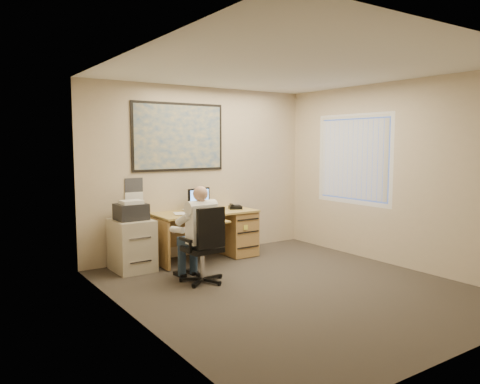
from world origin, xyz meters
TOP-DOWN VIEW (x-y plane):
  - room_shell at (0.00, 0.00)m, footprint 4.00×4.50m
  - desk at (0.18, 1.90)m, footprint 1.60×0.97m
  - world_map at (-0.40, 2.23)m, footprint 1.56×0.03m
  - wall_calendar at (-1.15, 2.24)m, footprint 0.28×0.01m
  - window_blinds at (1.97, 0.80)m, footprint 0.06×1.40m
  - filing_cabinet at (-1.33, 1.89)m, footprint 0.53×0.63m
  - office_chair at (-0.79, 0.79)m, footprint 0.62×0.62m
  - person at (-0.79, 0.86)m, footprint 0.56×0.77m

SIDE VIEW (x-z plane):
  - office_chair at x=-0.79m, z-range -0.21..0.79m
  - filing_cabinet at x=-1.33m, z-range -0.07..0.93m
  - desk at x=0.18m, z-range -0.11..0.99m
  - person at x=-0.79m, z-range 0.00..1.26m
  - wall_calendar at x=-1.15m, z-range 0.87..1.29m
  - room_shell at x=0.00m, z-range 0.00..2.70m
  - window_blinds at x=1.97m, z-range 0.90..2.20m
  - world_map at x=-0.40m, z-range 1.37..2.43m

